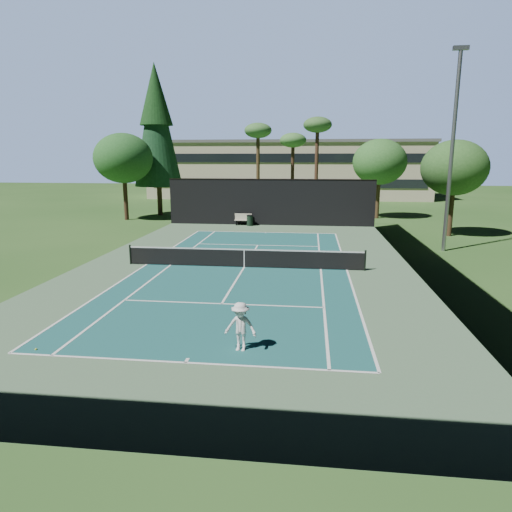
% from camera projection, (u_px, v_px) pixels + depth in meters
% --- Properties ---
extents(ground, '(160.00, 160.00, 0.00)m').
position_uv_depth(ground, '(244.00, 267.00, 24.71)').
color(ground, '#2A521E').
rests_on(ground, ground).
extents(apron_slab, '(18.00, 32.00, 0.01)m').
position_uv_depth(apron_slab, '(244.00, 267.00, 24.70)').
color(apron_slab, '#507250').
rests_on(apron_slab, ground).
extents(court_surface, '(10.97, 23.77, 0.01)m').
position_uv_depth(court_surface, '(244.00, 267.00, 24.70)').
color(court_surface, '#1B5957').
rests_on(court_surface, ground).
extents(court_lines, '(11.07, 23.87, 0.01)m').
position_uv_depth(court_lines, '(244.00, 267.00, 24.70)').
color(court_lines, white).
rests_on(court_lines, ground).
extents(tennis_net, '(12.90, 0.10, 1.10)m').
position_uv_depth(tennis_net, '(244.00, 257.00, 24.59)').
color(tennis_net, black).
rests_on(tennis_net, ground).
extents(fence, '(18.04, 32.05, 4.03)m').
position_uv_depth(fence, '(244.00, 231.00, 24.35)').
color(fence, black).
rests_on(fence, ground).
extents(player, '(1.06, 0.70, 1.54)m').
position_uv_depth(player, '(241.00, 327.00, 13.89)').
color(player, white).
rests_on(player, ground).
extents(tennis_ball_a, '(0.07, 0.07, 0.07)m').
position_uv_depth(tennis_ball_a, '(36.00, 349.00, 14.04)').
color(tennis_ball_a, '#D4E433').
rests_on(tennis_ball_a, ground).
extents(tennis_ball_b, '(0.06, 0.06, 0.06)m').
position_uv_depth(tennis_ball_b, '(241.00, 258.00, 26.80)').
color(tennis_ball_b, '#BBD02F').
rests_on(tennis_ball_b, ground).
extents(tennis_ball_c, '(0.08, 0.08, 0.08)m').
position_uv_depth(tennis_ball_c, '(254.00, 261.00, 26.09)').
color(tennis_ball_c, '#BDDB31').
rests_on(tennis_ball_c, ground).
extents(tennis_ball_d, '(0.06, 0.06, 0.06)m').
position_uv_depth(tennis_ball_d, '(175.00, 247.00, 30.14)').
color(tennis_ball_d, '#D9EF36').
rests_on(tennis_ball_d, ground).
extents(park_bench, '(1.50, 0.45, 1.02)m').
position_uv_depth(park_bench, '(243.00, 219.00, 40.13)').
color(park_bench, '#B9B19A').
rests_on(park_bench, ground).
extents(trash_bin, '(0.56, 0.56, 0.95)m').
position_uv_depth(trash_bin, '(250.00, 220.00, 39.76)').
color(trash_bin, black).
rests_on(trash_bin, ground).
extents(pine_tree, '(4.80, 4.80, 15.00)m').
position_uv_depth(pine_tree, '(156.00, 120.00, 45.43)').
color(pine_tree, '#4D3721').
rests_on(pine_tree, ground).
extents(palm_a, '(2.80, 2.80, 9.32)m').
position_uv_depth(palm_a, '(258.00, 134.00, 46.51)').
color(palm_a, '#4F3A22').
rests_on(palm_a, ground).
extents(palm_b, '(2.80, 2.80, 8.42)m').
position_uv_depth(palm_b, '(293.00, 143.00, 48.22)').
color(palm_b, '#422A1C').
rests_on(palm_b, ground).
extents(palm_c, '(2.80, 2.80, 9.77)m').
position_uv_depth(palm_c, '(317.00, 129.00, 44.76)').
color(palm_c, '#4B2F20').
rests_on(palm_c, ground).
extents(decid_tree_a, '(5.12, 5.12, 7.62)m').
position_uv_depth(decid_tree_a, '(380.00, 162.00, 43.77)').
color(decid_tree_a, '#4A351F').
rests_on(decid_tree_a, ground).
extents(decid_tree_b, '(4.80, 4.80, 7.14)m').
position_uv_depth(decid_tree_b, '(454.00, 168.00, 33.67)').
color(decid_tree_b, '#48321F').
rests_on(decid_tree_b, ground).
extents(decid_tree_c, '(5.44, 5.44, 8.09)m').
position_uv_depth(decid_tree_c, '(123.00, 158.00, 42.58)').
color(decid_tree_c, '#432B1D').
rests_on(decid_tree_c, ground).
extents(campus_building, '(40.50, 12.50, 8.30)m').
position_uv_depth(campus_building, '(288.00, 169.00, 68.45)').
color(campus_building, '#C3B697').
rests_on(campus_building, ground).
extents(light_pole, '(0.90, 0.25, 12.22)m').
position_uv_depth(light_pole, '(452.00, 147.00, 27.79)').
color(light_pole, gray).
rests_on(light_pole, ground).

